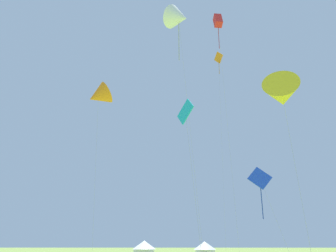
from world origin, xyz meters
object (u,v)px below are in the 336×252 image
at_px(kite_blue_diamond, 260,180).
at_px(kite_yellow_delta, 282,94).
at_px(kite_cyan_diamond, 185,112).
at_px(kite_white_delta, 179,18).
at_px(festival_tent_right, 205,248).
at_px(kite_orange_diamond, 219,62).
at_px(kite_orange_delta, 98,96).
at_px(kite_red_box, 218,21).
at_px(festival_tent_left, 144,248).

bearing_deg(kite_blue_diamond, kite_yellow_delta, -94.97).
height_order(kite_cyan_diamond, kite_white_delta, kite_white_delta).
height_order(kite_cyan_diamond, festival_tent_right, kite_cyan_diamond).
bearing_deg(kite_white_delta, kite_orange_diamond, 71.34).
height_order(kite_blue_diamond, kite_orange_delta, kite_orange_delta).
distance_m(kite_cyan_diamond, kite_red_box, 21.90).
distance_m(kite_blue_diamond, festival_tent_left, 29.73).
bearing_deg(kite_orange_delta, kite_cyan_diamond, -43.93).
bearing_deg(kite_orange_diamond, kite_orange_delta, -128.31).
bearing_deg(kite_red_box, festival_tent_left, 116.53).
bearing_deg(festival_tent_left, kite_red_box, -63.47).
bearing_deg(kite_orange_delta, kite_red_box, 15.20).
xyz_separation_m(kite_orange_delta, festival_tent_right, (12.86, 25.42, -15.83)).
relative_size(kite_white_delta, kite_orange_delta, 1.49).
bearing_deg(kite_orange_delta, kite_blue_diamond, -0.87).
height_order(festival_tent_left, festival_tent_right, festival_tent_left).
relative_size(kite_blue_diamond, festival_tent_right, 2.54).
relative_size(kite_orange_diamond, kite_blue_diamond, 3.70).
bearing_deg(kite_red_box, kite_white_delta, -135.83).
relative_size(kite_blue_diamond, festival_tent_left, 2.40).
bearing_deg(festival_tent_left, kite_yellow_delta, -72.06).
bearing_deg(kite_orange_diamond, kite_yellow_delta, -90.95).
xyz_separation_m(kite_white_delta, kite_orange_delta, (-8.75, 1.19, -8.98)).
relative_size(kite_cyan_diamond, kite_orange_delta, 0.70).
bearing_deg(kite_blue_diamond, kite_white_delta, -173.13).
distance_m(kite_orange_diamond, festival_tent_left, 34.07).
bearing_deg(kite_white_delta, kite_orange_delta, 172.27).
bearing_deg(kite_orange_diamond, festival_tent_left, 158.19).
xyz_separation_m(kite_blue_diamond, kite_yellow_delta, (-1.10, -12.63, 3.53)).
relative_size(kite_orange_diamond, festival_tent_right, 9.38).
height_order(kite_white_delta, festival_tent_right, kite_white_delta).
height_order(kite_blue_diamond, kite_white_delta, kite_white_delta).
relative_size(kite_red_box, festival_tent_left, 7.78).
distance_m(kite_orange_diamond, kite_white_delta, 23.49).
distance_m(kite_red_box, festival_tent_right, 35.23).
relative_size(kite_yellow_delta, kite_cyan_diamond, 0.99).
bearing_deg(festival_tent_right, kite_red_box, -87.37).
relative_size(kite_blue_diamond, kite_orange_delta, 0.50).
height_order(kite_orange_diamond, kite_red_box, kite_orange_diamond).
relative_size(kite_yellow_delta, kite_white_delta, 0.46).
xyz_separation_m(kite_yellow_delta, kite_white_delta, (-6.69, 11.69, 14.70)).
xyz_separation_m(kite_blue_diamond, festival_tent_right, (-3.68, 25.67, -6.59)).
distance_m(kite_orange_delta, festival_tent_right, 32.59).
distance_m(kite_cyan_diamond, festival_tent_left, 36.25).
relative_size(kite_blue_diamond, kite_yellow_delta, 0.72).
xyz_separation_m(kite_orange_diamond, kite_orange_delta, (-15.99, -20.24, -15.33)).
height_order(kite_white_delta, festival_tent_left, kite_white_delta).
distance_m(kite_white_delta, kite_red_box, 7.70).
xyz_separation_m(kite_cyan_diamond, kite_white_delta, (-0.36, 7.59, 14.36)).
relative_size(kite_yellow_delta, festival_tent_right, 3.53).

